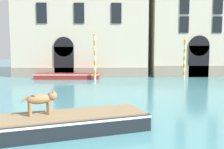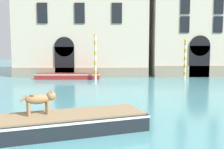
# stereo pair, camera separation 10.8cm
# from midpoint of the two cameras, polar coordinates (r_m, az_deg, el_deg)

# --- Properties ---
(palazzo_left) EXTENTS (13.84, 6.13, 14.50)m
(palazzo_left) POSITION_cam_midpoint_polar(r_m,az_deg,el_deg) (29.88, -6.30, 14.01)
(palazzo_left) COLOR beige
(palazzo_left) RESTS_ON ground_plane
(palazzo_right) EXTENTS (12.55, 6.13, 13.36)m
(palazzo_right) POSITION_cam_midpoint_polar(r_m,az_deg,el_deg) (31.62, 20.14, 12.20)
(palazzo_right) COLOR beige
(palazzo_right) RESTS_ON ground_plane
(boat_foreground) EXTENTS (7.27, 3.97, 0.67)m
(boat_foreground) POSITION_cam_midpoint_polar(r_m,az_deg,el_deg) (9.74, -13.12, -10.43)
(boat_foreground) COLOR black
(boat_foreground) RESTS_ON ground_plane
(dog_on_deck) EXTENTS (1.21, 0.69, 0.85)m
(dog_on_deck) POSITION_cam_midpoint_polar(r_m,az_deg,el_deg) (9.76, -15.03, -5.21)
(dog_on_deck) COLOR #997047
(dog_on_deck) RESTS_ON boat_foreground
(boat_moored_near_palazzo) EXTENTS (6.16, 1.58, 0.51)m
(boat_moored_near_palazzo) POSITION_cam_midpoint_polar(r_m,az_deg,el_deg) (25.71, -9.46, -0.31)
(boat_moored_near_palazzo) COLOR maroon
(boat_moored_near_palazzo) RESTS_ON ground_plane
(mooring_pole_0) EXTENTS (0.21, 0.21, 4.30)m
(mooring_pole_0) POSITION_cam_midpoint_polar(r_m,az_deg,el_deg) (24.17, -3.54, 3.87)
(mooring_pole_0) COLOR white
(mooring_pole_0) RESTS_ON ground_plane
(mooring_pole_1) EXTENTS (0.21, 0.21, 3.80)m
(mooring_pole_1) POSITION_cam_midpoint_polar(r_m,az_deg,el_deg) (25.67, 15.72, 3.23)
(mooring_pole_1) COLOR white
(mooring_pole_1) RESTS_ON ground_plane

